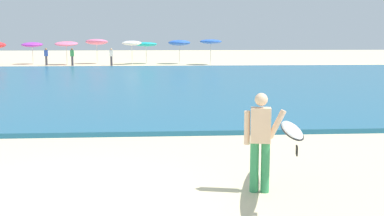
{
  "coord_description": "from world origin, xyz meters",
  "views": [
    {
      "loc": [
        1.73,
        -7.38,
        2.68
      ],
      "look_at": [
        2.42,
        2.85,
        1.1
      ],
      "focal_mm": 43.96,
      "sensor_mm": 36.0,
      "label": 1
    }
  ],
  "objects_px": {
    "beach_umbrella_1": "(32,45)",
    "beach_umbrella_3": "(97,42)",
    "beachgoer_near_row_left": "(46,56)",
    "beach_umbrella_5": "(146,44)",
    "beachgoer_near_row_right": "(111,56)",
    "beach_umbrella_4": "(132,43)",
    "beach_umbrella_2": "(66,44)",
    "surfer_with_board": "(276,134)",
    "beachgoer_near_row_mid": "(72,56)",
    "beach_umbrella_7": "(211,42)",
    "beach_umbrella_6": "(179,43)"
  },
  "relations": [
    {
      "from": "beach_umbrella_1",
      "to": "beach_umbrella_3",
      "type": "bearing_deg",
      "value": 3.6
    },
    {
      "from": "beach_umbrella_3",
      "to": "beachgoer_near_row_left",
      "type": "xyz_separation_m",
      "value": [
        -4.27,
        -2.33,
        -1.25
      ]
    },
    {
      "from": "beach_umbrella_5",
      "to": "beachgoer_near_row_right",
      "type": "bearing_deg",
      "value": -137.35
    },
    {
      "from": "beachgoer_near_row_left",
      "to": "beachgoer_near_row_right",
      "type": "xyz_separation_m",
      "value": [
        5.95,
        -0.83,
        0.0
      ]
    },
    {
      "from": "beach_umbrella_1",
      "to": "beach_umbrella_4",
      "type": "relative_size",
      "value": 0.95
    },
    {
      "from": "beach_umbrella_2",
      "to": "beachgoer_near_row_right",
      "type": "xyz_separation_m",
      "value": [
        4.27,
        -1.68,
        -1.1
      ]
    },
    {
      "from": "beach_umbrella_1",
      "to": "beach_umbrella_3",
      "type": "xyz_separation_m",
      "value": [
        5.99,
        0.38,
        0.25
      ]
    },
    {
      "from": "surfer_with_board",
      "to": "beachgoer_near_row_left",
      "type": "xyz_separation_m",
      "value": [
        -12.27,
        35.98,
        -0.19
      ]
    },
    {
      "from": "surfer_with_board",
      "to": "beachgoer_near_row_mid",
      "type": "distance_m",
      "value": 36.76
    },
    {
      "from": "beach_umbrella_3",
      "to": "beach_umbrella_5",
      "type": "distance_m",
      "value": 4.75
    },
    {
      "from": "beach_umbrella_7",
      "to": "beachgoer_near_row_left",
      "type": "distance_m",
      "value": 15.09
    },
    {
      "from": "beachgoer_near_row_mid",
      "to": "beach_umbrella_4",
      "type": "bearing_deg",
      "value": 15.03
    },
    {
      "from": "beach_umbrella_4",
      "to": "beach_umbrella_7",
      "type": "xyz_separation_m",
      "value": [
        7.32,
        -0.76,
        0.14
      ]
    },
    {
      "from": "beach_umbrella_1",
      "to": "beach_umbrella_5",
      "type": "distance_m",
      "value": 10.72
    },
    {
      "from": "beach_umbrella_2",
      "to": "beachgoer_near_row_mid",
      "type": "xyz_separation_m",
      "value": [
        0.75,
        -1.41,
        -1.1
      ]
    },
    {
      "from": "surfer_with_board",
      "to": "beachgoer_near_row_left",
      "type": "distance_m",
      "value": 38.01
    },
    {
      "from": "beachgoer_near_row_left",
      "to": "beachgoer_near_row_right",
      "type": "height_order",
      "value": "same"
    },
    {
      "from": "beach_umbrella_3",
      "to": "beachgoer_near_row_right",
      "type": "xyz_separation_m",
      "value": [
        1.68,
        -3.16,
        -1.25
      ]
    },
    {
      "from": "beach_umbrella_1",
      "to": "beach_umbrella_5",
      "type": "bearing_deg",
      "value": 0.14
    },
    {
      "from": "beachgoer_near_row_mid",
      "to": "beachgoer_near_row_right",
      "type": "distance_m",
      "value": 3.53
    },
    {
      "from": "beach_umbrella_1",
      "to": "beachgoer_near_row_left",
      "type": "relative_size",
      "value": 1.34
    },
    {
      "from": "beach_umbrella_3",
      "to": "beachgoer_near_row_mid",
      "type": "bearing_deg",
      "value": -122.54
    },
    {
      "from": "beach_umbrella_2",
      "to": "beach_umbrella_5",
      "type": "distance_m",
      "value": 7.41
    },
    {
      "from": "beach_umbrella_6",
      "to": "beachgoer_near_row_right",
      "type": "xyz_separation_m",
      "value": [
        -6.23,
        -2.48,
        -1.16
      ]
    },
    {
      "from": "beach_umbrella_6",
      "to": "beach_umbrella_3",
      "type": "bearing_deg",
      "value": 175.08
    },
    {
      "from": "surfer_with_board",
      "to": "beach_umbrella_7",
      "type": "xyz_separation_m",
      "value": [
        2.77,
        36.08,
        1.1
      ]
    },
    {
      "from": "beach_umbrella_3",
      "to": "beachgoer_near_row_left",
      "type": "relative_size",
      "value": 1.55
    },
    {
      "from": "beach_umbrella_1",
      "to": "beachgoer_near_row_left",
      "type": "height_order",
      "value": "beach_umbrella_1"
    },
    {
      "from": "beach_umbrella_4",
      "to": "beach_umbrella_7",
      "type": "distance_m",
      "value": 7.36
    },
    {
      "from": "beach_umbrella_3",
      "to": "beach_umbrella_5",
      "type": "height_order",
      "value": "beach_umbrella_3"
    },
    {
      "from": "beach_umbrella_1",
      "to": "beachgoer_near_row_right",
      "type": "distance_m",
      "value": 8.22
    },
    {
      "from": "surfer_with_board",
      "to": "beach_umbrella_1",
      "type": "height_order",
      "value": "beach_umbrella_1"
    },
    {
      "from": "beachgoer_near_row_mid",
      "to": "beachgoer_near_row_right",
      "type": "relative_size",
      "value": 1.0
    },
    {
      "from": "surfer_with_board",
      "to": "beach_umbrella_3",
      "type": "relative_size",
      "value": 1.13
    },
    {
      "from": "beach_umbrella_5",
      "to": "beach_umbrella_2",
      "type": "bearing_deg",
      "value": -171.24
    },
    {
      "from": "beach_umbrella_6",
      "to": "beachgoer_near_row_left",
      "type": "distance_m",
      "value": 12.35
    },
    {
      "from": "beach_umbrella_4",
      "to": "beach_umbrella_7",
      "type": "bearing_deg",
      "value": -5.9
    },
    {
      "from": "beach_umbrella_3",
      "to": "beach_umbrella_7",
      "type": "height_order",
      "value": "beach_umbrella_3"
    },
    {
      "from": "beach_umbrella_1",
      "to": "beachgoer_near_row_left",
      "type": "xyz_separation_m",
      "value": [
        1.72,
        -1.96,
        -1.0
      ]
    },
    {
      "from": "beach_umbrella_5",
      "to": "beachgoer_near_row_right",
      "type": "distance_m",
      "value": 4.27
    },
    {
      "from": "beach_umbrella_4",
      "to": "beachgoer_near_row_left",
      "type": "xyz_separation_m",
      "value": [
        -7.71,
        -0.86,
        -1.15
      ]
    },
    {
      "from": "beach_umbrella_3",
      "to": "beach_umbrella_5",
      "type": "relative_size",
      "value": 1.14
    },
    {
      "from": "beach_umbrella_1",
      "to": "surfer_with_board",
      "type": "bearing_deg",
      "value": -69.77
    },
    {
      "from": "beach_umbrella_7",
      "to": "beach_umbrella_1",
      "type": "bearing_deg",
      "value": 173.7
    },
    {
      "from": "surfer_with_board",
      "to": "beachgoer_near_row_mid",
      "type": "xyz_separation_m",
      "value": [
        -9.84,
        35.42,
        -0.19
      ]
    },
    {
      "from": "beach_umbrella_2",
      "to": "surfer_with_board",
      "type": "bearing_deg",
      "value": -73.96
    },
    {
      "from": "beach_umbrella_6",
      "to": "beachgoer_near_row_left",
      "type": "xyz_separation_m",
      "value": [
        -12.19,
        -1.65,
        -1.16
      ]
    },
    {
      "from": "surfer_with_board",
      "to": "beach_umbrella_3",
      "type": "xyz_separation_m",
      "value": [
        -7.99,
        38.31,
        1.06
      ]
    },
    {
      "from": "beach_umbrella_5",
      "to": "beachgoer_near_row_mid",
      "type": "height_order",
      "value": "beach_umbrella_5"
    },
    {
      "from": "beach_umbrella_6",
      "to": "beach_umbrella_7",
      "type": "xyz_separation_m",
      "value": [
        2.85,
        -1.54,
        0.13
      ]
    }
  ]
}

